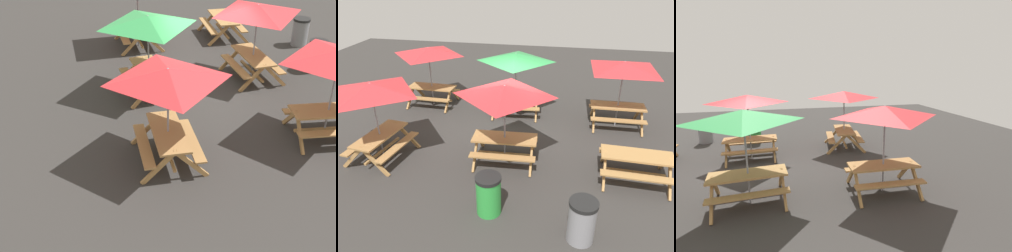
# 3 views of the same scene
# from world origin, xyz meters

# --- Properties ---
(ground_plane) EXTENTS (25.24, 25.24, 0.00)m
(ground_plane) POSITION_xyz_m (0.00, 0.00, 0.00)
(ground_plane) COLOR #33302D
(ground_plane) RESTS_ON ground
(picnic_table_0) EXTENTS (1.85, 1.59, 0.81)m
(picnic_table_0) POSITION_xyz_m (3.77, -1.74, 0.56)
(picnic_table_0) COLOR #A87A44
(picnic_table_0) RESTS_ON ground
(picnic_table_1) EXTENTS (2.06, 2.06, 2.34)m
(picnic_table_1) POSITION_xyz_m (-3.35, 1.98, 1.99)
(picnic_table_1) COLOR #A87A44
(picnic_table_1) RESTS_ON ground
(picnic_table_2) EXTENTS (2.23, 2.23, 2.34)m
(picnic_table_2) POSITION_xyz_m (-3.28, -2.01, 1.99)
(picnic_table_2) COLOR #A87A44
(picnic_table_2) RESTS_ON ground
(picnic_table_3) EXTENTS (2.18, 2.18, 2.34)m
(picnic_table_3) POSITION_xyz_m (0.01, 1.75, 1.99)
(picnic_table_3) COLOR #A87A44
(picnic_table_3) RESTS_ON ground
(picnic_table_4) EXTENTS (2.83, 2.83, 2.34)m
(picnic_table_4) POSITION_xyz_m (3.61, 1.43, 1.99)
(picnic_table_4) COLOR #A87A44
(picnic_table_4) RESTS_ON ground
(picnic_table_5) EXTENTS (2.11, 2.11, 2.34)m
(picnic_table_5) POSITION_xyz_m (0.26, -1.50, 1.99)
(picnic_table_5) COLOR #A87A44
(picnic_table_5) RESTS_ON ground
(trash_bin_green) EXTENTS (0.59, 0.59, 0.98)m
(trash_bin_green) POSITION_xyz_m (0.32, -3.70, 0.49)
(trash_bin_green) COLOR green
(trash_bin_green) RESTS_ON ground
(trash_bin_gray) EXTENTS (0.59, 0.59, 0.98)m
(trash_bin_gray) POSITION_xyz_m (2.37, -4.14, 0.49)
(trash_bin_gray) COLOR gray
(trash_bin_gray) RESTS_ON ground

